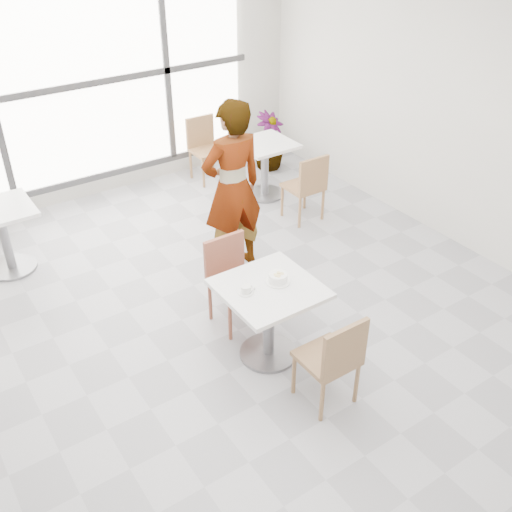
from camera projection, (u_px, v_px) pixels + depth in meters
floor at (238, 330)px, 5.61m from camera, size 7.00×7.00×0.00m
wall_back at (83, 83)px, 7.23m from camera, size 6.00×0.00×6.00m
wall_right at (476, 117)px, 6.21m from camera, size 0.00×7.00×7.00m
window at (85, 84)px, 7.19m from camera, size 4.60×0.07×2.52m
main_table at (269, 308)px, 5.05m from camera, size 0.80×0.80×0.75m
chair_near at (334, 357)px, 4.57m from camera, size 0.42×0.42×0.87m
chair_far at (231, 275)px, 5.50m from camera, size 0.42×0.42×0.87m
oatmeal_bowl at (278, 278)px, 4.96m from camera, size 0.21×0.21×0.09m
coffee_cup at (246, 290)px, 4.84m from camera, size 0.16×0.13×0.07m
person at (232, 188)px, 6.05m from camera, size 0.70×0.47×1.88m
bg_table_left at (3, 230)px, 6.22m from camera, size 0.70×0.70×0.75m
bg_table_right at (265, 161)px, 7.72m from camera, size 0.70×0.70×0.75m
bg_chair_right_near at (308, 184)px, 7.13m from camera, size 0.42×0.42×0.87m
bg_chair_right_far at (204, 144)px, 8.18m from camera, size 0.42×0.42×0.87m
plant_right at (269, 141)px, 8.51m from camera, size 0.59×0.59×0.82m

